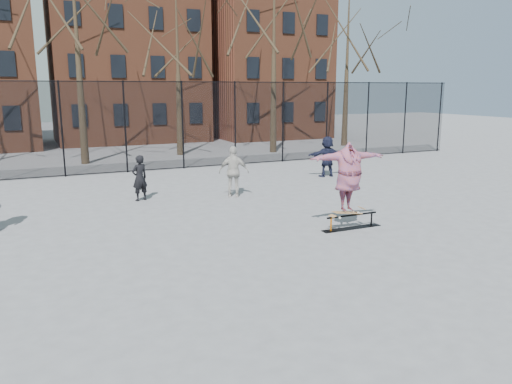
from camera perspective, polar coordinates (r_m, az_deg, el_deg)
name	(u,v)px	position (r m, az deg, el deg)	size (l,w,h in m)	color
ground	(300,255)	(11.37, 5.10, -7.20)	(100.00, 100.00, 0.00)	slate
skate_rail	(352,223)	(13.61, 10.87, -3.48)	(1.77, 0.27, 0.39)	black
skateboard	(347,213)	(13.45, 10.38, -2.36)	(0.92, 0.22, 0.11)	#A26F40
skater	(349,177)	(13.25, 10.54, 1.67)	(2.23, 0.61, 1.81)	#433688
bystander_black	(140,178)	(16.97, -13.15, 1.57)	(0.56, 0.37, 1.53)	black
bystander_white	(234,172)	(17.12, -2.55, 2.33)	(1.02, 0.43, 1.75)	#BAB4AC
bystander_navy	(327,156)	(21.27, 8.12, 4.05)	(1.59, 0.51, 1.71)	#191C33
fence	(157,125)	(23.00, -11.30, 7.52)	(34.03, 0.07, 4.00)	black
tree_row	(127,13)	(27.19, -14.49, 19.22)	(33.66, 7.46, 10.67)	black
rowhouses	(118,52)	(35.90, -15.50, 15.21)	(29.00, 7.00, 13.00)	brown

